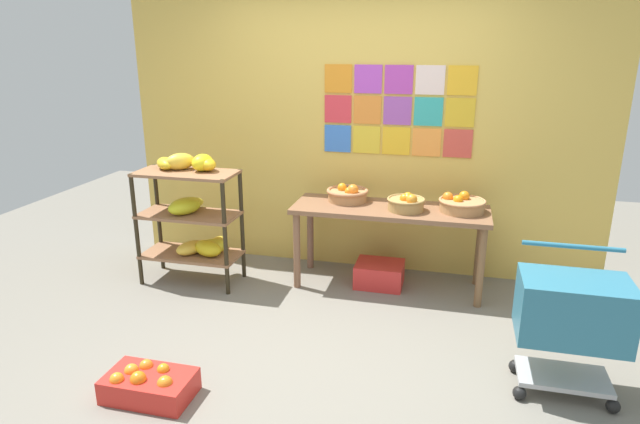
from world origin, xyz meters
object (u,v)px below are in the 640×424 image
object	(u,v)px
fruit_basket_back_right	(461,204)
shopping_cart	(572,314)
fruit_basket_back_left	(406,203)
produce_crate_under_table	(379,274)
banana_shelf_unit	(193,210)
display_table	(390,218)
fruit_basket_centre	(348,194)
orange_crate_foreground	(149,384)

from	to	relation	value
fruit_basket_back_right	shopping_cart	distance (m)	1.46
fruit_basket_back_left	fruit_basket_back_right	size ratio (longest dim) A/B	0.82
fruit_basket_back_left	produce_crate_under_table	distance (m)	0.71
banana_shelf_unit	produce_crate_under_table	bearing A→B (deg)	10.10
display_table	fruit_basket_back_right	xyz separation A→B (m)	(0.57, 0.03, 0.16)
display_table	produce_crate_under_table	xyz separation A→B (m)	(-0.07, -0.01, -0.52)
fruit_basket_back_left	produce_crate_under_table	bearing A→B (deg)	166.78
produce_crate_under_table	shopping_cart	xyz separation A→B (m)	(1.29, -1.24, 0.42)
banana_shelf_unit	display_table	xyz separation A→B (m)	(1.66, 0.29, -0.03)
fruit_basket_back_left	shopping_cart	size ratio (longest dim) A/B	0.36
fruit_basket_centre	shopping_cart	world-z (taller)	same
banana_shelf_unit	fruit_basket_centre	world-z (taller)	banana_shelf_unit
banana_shelf_unit	fruit_basket_back_right	distance (m)	2.26
fruit_basket_centre	produce_crate_under_table	distance (m)	0.75
fruit_basket_centre	fruit_basket_back_right	size ratio (longest dim) A/B	0.97
fruit_basket_back_right	orange_crate_foreground	world-z (taller)	fruit_basket_back_right
fruit_basket_back_right	shopping_cart	xyz separation A→B (m)	(0.64, -1.28, -0.25)
fruit_basket_back_right	fruit_basket_centre	bearing A→B (deg)	175.54
fruit_basket_back_right	fruit_basket_back_left	bearing A→B (deg)	-168.39
fruit_basket_back_left	fruit_basket_centre	distance (m)	0.55
display_table	fruit_basket_back_right	distance (m)	0.60
shopping_cart	produce_crate_under_table	bearing A→B (deg)	146.14
fruit_basket_back_right	display_table	bearing A→B (deg)	-176.64
display_table	fruit_basket_centre	xyz separation A→B (m)	(-0.39, 0.11, 0.16)
banana_shelf_unit	orange_crate_foreground	distance (m)	1.78
banana_shelf_unit	orange_crate_foreground	bearing A→B (deg)	-73.45
banana_shelf_unit	fruit_basket_back_left	world-z (taller)	banana_shelf_unit
fruit_basket_back_right	produce_crate_under_table	distance (m)	0.93
display_table	shopping_cart	bearing A→B (deg)	-45.70
shopping_cart	banana_shelf_unit	bearing A→B (deg)	171.64
banana_shelf_unit	fruit_basket_back_right	xyz separation A→B (m)	(2.23, 0.32, 0.12)
fruit_basket_centre	produce_crate_under_table	xyz separation A→B (m)	(0.32, -0.12, -0.67)
banana_shelf_unit	fruit_basket_back_left	distance (m)	1.82
display_table	orange_crate_foreground	xyz separation A→B (m)	(-1.18, -1.91, -0.53)
display_table	fruit_basket_back_left	distance (m)	0.22
produce_crate_under_table	orange_crate_foreground	world-z (taller)	produce_crate_under_table
fruit_basket_back_left	shopping_cart	bearing A→B (deg)	-47.79
display_table	fruit_basket_centre	world-z (taller)	fruit_basket_centre
banana_shelf_unit	fruit_basket_centre	distance (m)	1.34
banana_shelf_unit	orange_crate_foreground	xyz separation A→B (m)	(0.48, -1.62, -0.56)
display_table	orange_crate_foreground	size ratio (longest dim) A/B	3.15
banana_shelf_unit	fruit_basket_centre	size ratio (longest dim) A/B	3.12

